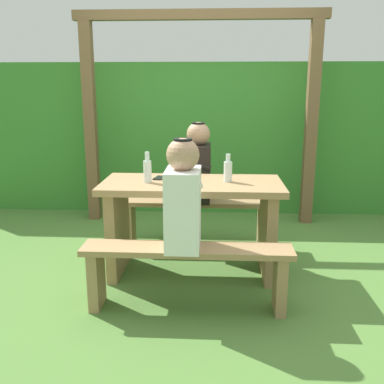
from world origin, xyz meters
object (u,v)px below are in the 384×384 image
(bench_far, at_px, (196,214))
(person_black_coat, at_px, (198,165))
(person_white_shirt, at_px, (183,198))
(cell_phone, at_px, (159,178))
(picnic_table, at_px, (192,212))
(bottle_left, at_px, (147,170))
(bottle_right, at_px, (228,170))
(bench_near, at_px, (187,265))
(drinking_glass, at_px, (181,177))

(bench_far, relative_size, person_black_coat, 1.95)
(person_white_shirt, bearing_deg, bench_far, 88.83)
(person_black_coat, distance_m, cell_phone, 0.56)
(picnic_table, height_order, person_white_shirt, person_white_shirt)
(bottle_left, bearing_deg, person_white_shirt, -60.32)
(person_black_coat, relative_size, bottle_left, 3.03)
(picnic_table, distance_m, person_black_coat, 0.65)
(picnic_table, bearing_deg, bench_far, 90.00)
(picnic_table, distance_m, bottle_right, 0.43)
(bench_near, xyz_separation_m, drinking_glass, (-0.08, 0.56, 0.48))
(person_white_shirt, distance_m, cell_phone, 0.75)
(picnic_table, distance_m, cell_phone, 0.38)
(bottle_left, bearing_deg, cell_phone, 64.80)
(bench_near, height_order, cell_phone, cell_phone)
(bench_near, xyz_separation_m, person_black_coat, (0.02, 1.19, 0.46))
(person_white_shirt, distance_m, person_black_coat, 1.19)
(drinking_glass, height_order, cell_phone, drinking_glass)
(person_white_shirt, xyz_separation_m, cell_phone, (-0.24, 0.70, -0.02))
(bottle_left, bearing_deg, drinking_glass, 1.06)
(drinking_glass, bearing_deg, cell_phone, 141.72)
(bench_far, bearing_deg, bench_near, -90.00)
(bench_near, bearing_deg, bench_far, 90.00)
(bottle_left, xyz_separation_m, bottle_right, (0.62, 0.06, -0.01))
(picnic_table, relative_size, bottle_right, 6.44)
(bench_near, height_order, bench_far, same)
(person_black_coat, relative_size, cell_phone, 5.14)
(bench_far, distance_m, bottle_right, 0.83)
(bottle_right, bearing_deg, bottle_left, -174.37)
(bench_near, xyz_separation_m, bottle_right, (0.28, 0.62, 0.52))
(person_black_coat, height_order, bottle_left, person_black_coat)
(person_white_shirt, bearing_deg, drinking_glass, 96.07)
(person_white_shirt, xyz_separation_m, bottle_right, (0.30, 0.61, 0.07))
(picnic_table, xyz_separation_m, person_black_coat, (0.02, 0.59, 0.27))
(picnic_table, bearing_deg, cell_phone, 157.59)
(bench_near, relative_size, cell_phone, 10.00)
(picnic_table, xyz_separation_m, bench_far, (0.00, 0.60, -0.19))
(bottle_left, bearing_deg, picnic_table, 6.70)
(bottle_right, bearing_deg, person_white_shirt, -116.14)
(person_black_coat, bearing_deg, person_white_shirt, -92.31)
(picnic_table, height_order, bench_near, picnic_table)
(person_white_shirt, xyz_separation_m, drinking_glass, (-0.06, 0.56, 0.02))
(bench_far, distance_m, drinking_glass, 0.80)
(bench_far, distance_m, person_black_coat, 0.46)
(picnic_table, relative_size, bench_far, 1.00)
(bottle_right, bearing_deg, person_black_coat, 113.89)
(bench_near, xyz_separation_m, person_white_shirt, (-0.02, 0.00, 0.46))
(bench_near, distance_m, cell_phone, 0.88)
(person_white_shirt, height_order, drinking_glass, person_white_shirt)
(bench_near, bearing_deg, person_black_coat, 88.87)
(person_white_shirt, distance_m, bottle_right, 0.69)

